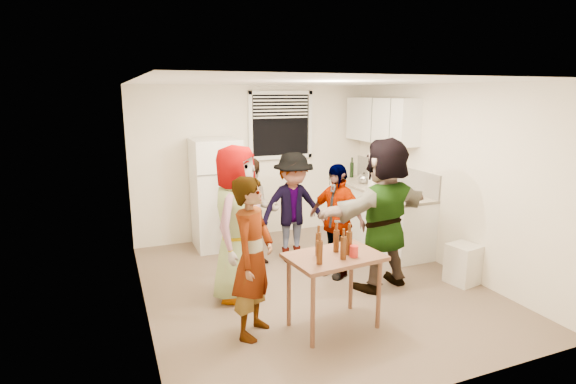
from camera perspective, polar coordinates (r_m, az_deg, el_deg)
name	(u,v)px	position (r m, az deg, el deg)	size (l,w,h in m)	color
room	(311,285)	(5.82, 2.97, -11.66)	(4.00, 4.50, 2.50)	white
window	(281,125)	(7.54, -0.92, 8.48)	(1.12, 0.10, 1.06)	white
refrigerator	(216,194)	(7.02, -9.07, -0.24)	(0.70, 0.70, 1.70)	white
counter_lower	(377,216)	(7.41, 11.20, -2.99)	(0.60, 2.20, 0.86)	white
countertop	(378,189)	(7.31, 11.34, 0.41)	(0.64, 2.22, 0.04)	beige
backsplash	(393,175)	(7.43, 13.25, 2.09)	(0.03, 2.20, 0.36)	beige
upper_cabinets	(381,120)	(7.40, 11.70, 8.92)	(0.34, 1.60, 0.70)	white
kettle	(364,184)	(7.57, 9.58, 1.05)	(0.24, 0.20, 0.20)	silver
paper_towel	(372,186)	(7.41, 10.61, 0.77)	(0.13, 0.13, 0.29)	white
wine_bottle	(351,177)	(8.10, 8.07, 1.86)	(0.07, 0.07, 0.27)	black
beer_bottle_counter	(391,195)	(6.83, 13.01, -0.33)	(0.06, 0.06, 0.25)	#47230C
blue_cup	(393,200)	(6.53, 13.21, -0.94)	(0.10, 0.10, 0.13)	#153AC1
picture_frame	(381,179)	(7.62, 11.71, 1.67)	(0.02, 0.20, 0.17)	gold
trash_bin	(463,264)	(6.19, 21.35, -8.53)	(0.34, 0.34, 0.51)	silver
serving_table	(333,326)	(4.91, 5.71, -16.59)	(0.93, 0.62, 0.79)	brown
beer_bottle_table	(349,254)	(4.61, 7.71, -7.87)	(0.06, 0.06, 0.24)	#47230C
red_cup	(354,257)	(4.55, 8.35, -8.14)	(0.09, 0.09, 0.11)	red
guest_grey	(238,296)	(5.54, -6.32, -13.04)	(0.89, 1.82, 0.58)	gray
guest_stripe	(254,333)	(4.78, -4.31, -17.39)	(0.59, 1.61, 0.39)	#141933
guest_back_left	(254,264)	(6.49, -4.34, -9.06)	(0.73, 1.51, 0.57)	brown
guest_back_right	(293,260)	(6.61, 0.65, -8.60)	(1.02, 1.57, 0.58)	#45454A
guest_black	(335,274)	(6.15, 5.98, -10.34)	(0.88, 1.50, 0.37)	black
guest_orange	(381,286)	(5.90, 11.68, -11.58)	(1.74, 1.88, 0.55)	#E0745B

